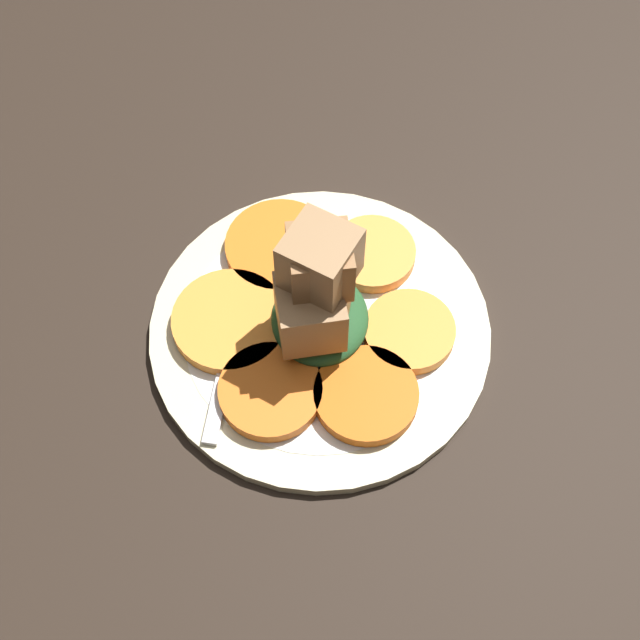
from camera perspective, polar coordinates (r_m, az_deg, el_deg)
name	(u,v)px	position (r cm, az deg, el deg)	size (l,w,h in cm)	color
table_slab	(320,339)	(70.84, 0.00, -1.25)	(120.00, 120.00, 2.00)	black
plate	(320,330)	(69.51, 0.00, -0.65)	(26.53, 26.53, 1.05)	beige
carrot_slice_0	(280,247)	(72.37, -2.59, 4.71)	(8.85, 8.85, 1.12)	orange
carrot_slice_1	(229,324)	(68.81, -5.82, -0.27)	(8.94, 8.94, 1.12)	orange
carrot_slice_2	(270,391)	(65.94, -3.19, -4.57)	(7.74, 7.74, 1.12)	orange
carrot_slice_3	(366,395)	(65.79, 2.96, -4.83)	(7.79, 7.79, 1.12)	#D45F12
carrot_slice_4	(409,331)	(68.49, 5.74, -0.73)	(7.05, 7.05, 1.12)	orange
carrot_slice_5	(372,254)	(72.04, 3.38, 4.26)	(6.95, 6.95, 1.12)	#F9953A
center_pile	(318,296)	(64.26, -0.12, 1.52)	(8.48, 7.44, 11.67)	#235128
fork	(235,325)	(69.16, -5.45, -0.31)	(18.98, 3.97, 0.40)	silver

